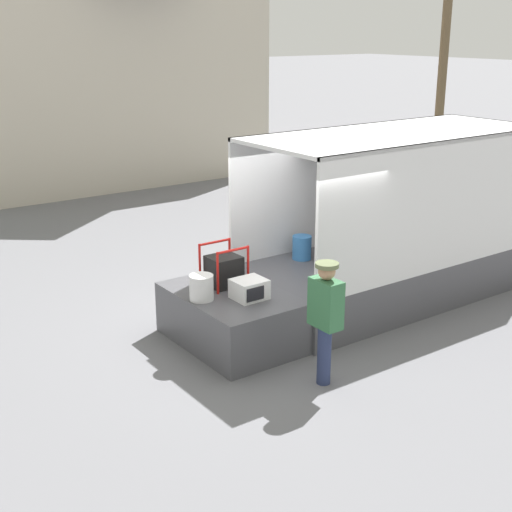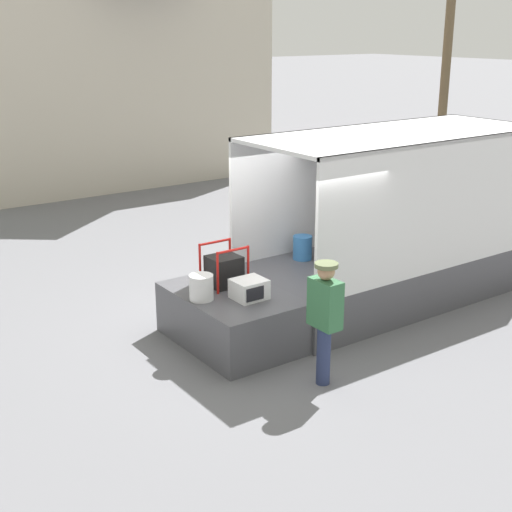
{
  "view_description": "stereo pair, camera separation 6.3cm",
  "coord_description": "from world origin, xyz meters",
  "px_view_note": "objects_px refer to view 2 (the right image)",
  "views": [
    {
      "loc": [
        -5.95,
        -7.96,
        4.42
      ],
      "look_at": [
        -0.39,
        -0.2,
        1.32
      ],
      "focal_mm": 50.0,
      "sensor_mm": 36.0,
      "label": 1
    },
    {
      "loc": [
        -5.9,
        -8.0,
        4.42
      ],
      "look_at": [
        -0.39,
        -0.2,
        1.32
      ],
      "focal_mm": 50.0,
      "sensor_mm": 36.0,
      "label": 2
    }
  ],
  "objects_px": {
    "microwave": "(249,289)",
    "utility_pole": "(451,10)",
    "portable_generator": "(225,270)",
    "box_truck": "(462,227)",
    "worker_person": "(325,311)",
    "orange_bucket": "(201,287)"
  },
  "relations": [
    {
      "from": "box_truck",
      "to": "microwave",
      "type": "bearing_deg",
      "value": -176.08
    },
    {
      "from": "box_truck",
      "to": "utility_pole",
      "type": "distance_m",
      "value": 11.02
    },
    {
      "from": "orange_bucket",
      "to": "worker_person",
      "type": "height_order",
      "value": "worker_person"
    },
    {
      "from": "portable_generator",
      "to": "worker_person",
      "type": "height_order",
      "value": "worker_person"
    },
    {
      "from": "microwave",
      "to": "utility_pole",
      "type": "height_order",
      "value": "utility_pole"
    },
    {
      "from": "utility_pole",
      "to": "microwave",
      "type": "bearing_deg",
      "value": -149.39
    },
    {
      "from": "microwave",
      "to": "orange_bucket",
      "type": "relative_size",
      "value": 1.25
    },
    {
      "from": "box_truck",
      "to": "orange_bucket",
      "type": "xyz_separation_m",
      "value": [
        -5.51,
        0.01,
        0.01
      ]
    },
    {
      "from": "microwave",
      "to": "orange_bucket",
      "type": "distance_m",
      "value": 0.67
    },
    {
      "from": "portable_generator",
      "to": "worker_person",
      "type": "relative_size",
      "value": 0.38
    },
    {
      "from": "microwave",
      "to": "box_truck",
      "type": "bearing_deg",
      "value": 3.92
    },
    {
      "from": "orange_bucket",
      "to": "portable_generator",
      "type": "bearing_deg",
      "value": 26.89
    },
    {
      "from": "worker_person",
      "to": "utility_pole",
      "type": "bearing_deg",
      "value": 35.55
    },
    {
      "from": "utility_pole",
      "to": "box_truck",
      "type": "bearing_deg",
      "value": -136.9
    },
    {
      "from": "box_truck",
      "to": "utility_pole",
      "type": "relative_size",
      "value": 0.78
    },
    {
      "from": "microwave",
      "to": "worker_person",
      "type": "bearing_deg",
      "value": -82.54
    },
    {
      "from": "portable_generator",
      "to": "utility_pole",
      "type": "distance_m",
      "value": 14.67
    },
    {
      "from": "portable_generator",
      "to": "orange_bucket",
      "type": "distance_m",
      "value": 0.66
    },
    {
      "from": "microwave",
      "to": "orange_bucket",
      "type": "bearing_deg",
      "value": 148.14
    },
    {
      "from": "microwave",
      "to": "utility_pole",
      "type": "xyz_separation_m",
      "value": [
        12.47,
        7.38,
        3.95
      ]
    },
    {
      "from": "microwave",
      "to": "utility_pole",
      "type": "bearing_deg",
      "value": 30.61
    },
    {
      "from": "microwave",
      "to": "utility_pole",
      "type": "distance_m",
      "value": 15.01
    }
  ]
}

